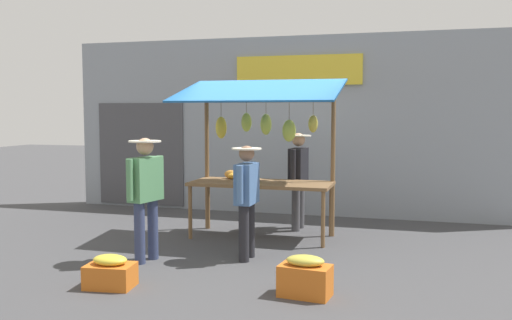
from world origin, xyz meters
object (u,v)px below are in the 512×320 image
Objects in this scene: shopper_with_shopping_bag at (247,194)px; produce_crate_near at (110,273)px; produce_crate_side at (305,277)px; market_stall at (261,139)px; shopper_with_ponytail at (146,189)px; vendor_with_sunhat at (298,173)px.

shopper_with_shopping_bag is 2.71× the size of produce_crate_near.
produce_crate_near is 2.19m from produce_crate_side.
produce_crate_side is at bearing -171.89° from produce_crate_near.
market_stall is 4.32× the size of produce_crate_side.
shopper_with_ponytail is 2.83× the size of produce_crate_side.
market_stall reaches higher than vendor_with_sunhat.
shopper_with_shopping_bag is (-0.18, 1.36, -0.65)m from market_stall.
vendor_with_sunhat is (-0.45, -0.71, -0.59)m from market_stall.
market_stall is at bearing -17.88° from shopper_with_ponytail.
produce_crate_side is (-1.22, 2.62, -1.34)m from market_stall.
shopper_with_ponytail is at bearing 59.64° from market_stall.
shopper_with_shopping_bag is 2.65× the size of produce_crate_side.
vendor_with_sunhat is 2.81× the size of produce_crate_side.
shopper_with_ponytail reaches higher than shopper_with_shopping_bag.
shopper_with_ponytail reaches higher than produce_crate_side.
produce_crate_side is (-0.77, 3.33, -0.75)m from vendor_with_sunhat.
market_stall reaches higher than shopper_with_shopping_bag.
produce_crate_side is at bearing -139.71° from shopper_with_shopping_bag.
market_stall is 1.52m from shopper_with_shopping_bag.
shopper_with_ponytail is 1.37m from produce_crate_near.
market_stall is at bearing -107.87° from produce_crate_near.
market_stall is 1.02m from vendor_with_sunhat.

